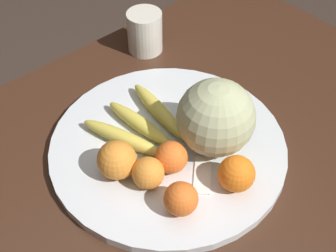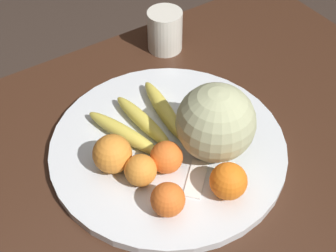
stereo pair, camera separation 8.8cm
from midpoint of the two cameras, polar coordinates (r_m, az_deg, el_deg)
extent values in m
cube|color=#3D2316|center=(0.90, -4.16, -7.54)|extent=(1.35, 0.87, 0.04)
cube|color=#3D2316|center=(1.61, 5.18, 3.76)|extent=(0.07, 0.07, 0.68)
cylinder|color=silver|center=(0.92, -2.72, -2.70)|extent=(0.46, 0.46, 0.02)
torus|color=#47382D|center=(0.92, -2.73, -2.56)|extent=(0.46, 0.46, 0.01)
sphere|color=#B2B789|center=(0.86, 2.97, 0.87)|extent=(0.15, 0.15, 0.15)
sphere|color=#473819|center=(0.89, -2.23, -2.72)|extent=(0.02, 0.02, 0.02)
ellipsoid|color=#DBC64C|center=(0.95, -3.77, 1.74)|extent=(0.06, 0.19, 0.03)
ellipsoid|color=#DBC64C|center=(0.93, -6.19, 0.15)|extent=(0.05, 0.18, 0.03)
ellipsoid|color=#DBC64C|center=(0.91, -8.50, -1.69)|extent=(0.09, 0.18, 0.03)
sphere|color=orange|center=(0.80, -1.60, -9.05)|extent=(0.06, 0.06, 0.06)
sphere|color=orange|center=(0.83, -5.48, -5.89)|extent=(0.06, 0.06, 0.06)
sphere|color=orange|center=(0.85, -2.56, -3.99)|extent=(0.06, 0.06, 0.06)
sphere|color=orange|center=(0.83, 5.36, -5.98)|extent=(0.07, 0.07, 0.07)
sphere|color=orange|center=(0.85, -9.21, -4.26)|extent=(0.07, 0.07, 0.07)
cube|color=white|center=(0.86, 1.31, -6.16)|extent=(0.08, 0.08, 0.00)
cylinder|color=beige|center=(1.14, -5.09, 11.28)|extent=(0.08, 0.08, 0.10)
torus|color=beige|center=(1.18, -5.90, 12.65)|extent=(0.03, 0.07, 0.07)
camera|label=1|loc=(0.04, -92.87, -3.00)|focal=50.00mm
camera|label=2|loc=(0.04, 87.13, 3.00)|focal=50.00mm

